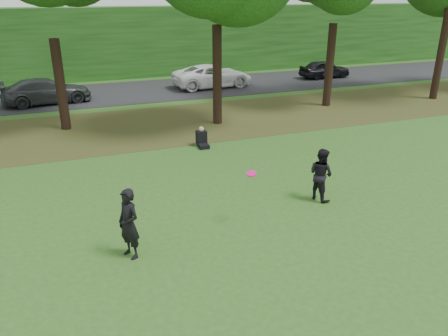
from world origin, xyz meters
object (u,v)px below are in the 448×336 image
player_left (129,224)px  player_right (321,174)px  seated_person (202,139)px  frisbee (251,173)px

player_left → player_right: player_left is taller
player_left → seated_person: player_left is taller
seated_person → frisbee: bearing=-94.5°
player_left → player_right: size_ratio=1.07×
player_right → frisbee: 2.81m
frisbee → seated_person: (0.76, 6.72, -1.20)m
seated_person → player_right: bearing=-70.8°
player_right → seated_person: 6.35m
player_right → frisbee: bearing=87.6°
frisbee → seated_person: bearing=83.5°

